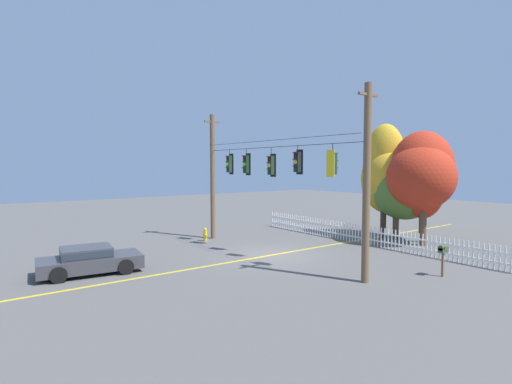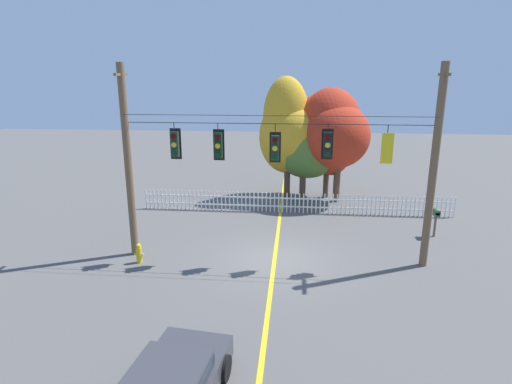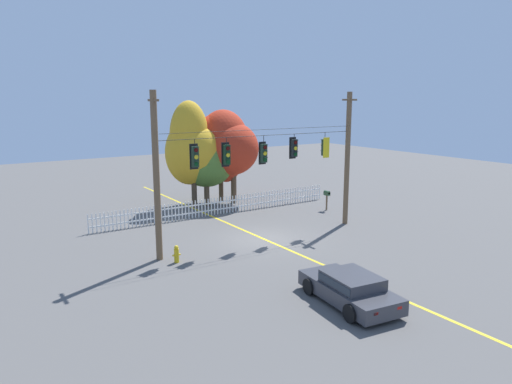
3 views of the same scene
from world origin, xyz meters
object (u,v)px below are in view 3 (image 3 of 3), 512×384
Objects in this scene: autumn_maple_far_west at (230,150)px; roadside_mailbox at (327,194)px; traffic_signal_westbound_side at (294,148)px; traffic_signal_southbound_primary at (227,155)px; parked_car at (350,288)px; traffic_signal_northbound_primary at (195,157)px; autumn_oak_far_east at (221,142)px; autumn_maple_mid at (207,160)px; traffic_signal_eastbound_side at (325,147)px; autumn_maple_near_fence at (192,148)px; fire_hydrant at (177,254)px; traffic_signal_northbound_secondary at (264,153)px.

roadside_mailbox is at bearing -51.79° from autumn_maple_far_west.
traffic_signal_southbound_primary is at bearing 180.00° from traffic_signal_westbound_side.
parked_car is at bearing -87.86° from traffic_signal_southbound_primary.
autumn_oak_far_east reaches higher than traffic_signal_northbound_primary.
autumn_maple_mid is (5.30, 9.08, -1.52)m from traffic_signal_northbound_primary.
autumn_oak_far_east is (4.78, 9.12, -0.30)m from traffic_signal_southbound_primary.
traffic_signal_eastbound_side is (2.16, -0.02, -0.08)m from traffic_signal_westbound_side.
autumn_maple_near_fence reaches higher than traffic_signal_westbound_side.
roadside_mailbox is (4.66, -5.91, -3.26)m from autumn_oak_far_east.
roadside_mailbox is (12.59, 4.04, 0.67)m from fire_hydrant.
fire_hydrant is 13.24m from roadside_mailbox.
roadside_mailbox is at bearing 51.69° from parked_car.
autumn_maple_near_fence is at bearing 87.70° from traffic_signal_northbound_secondary.
autumn_maple_mid is (-2.69, 9.10, -1.51)m from traffic_signal_eastbound_side.
traffic_signal_westbound_side reaches higher than fire_hydrant.
autumn_maple_far_west reaches higher than traffic_signal_southbound_primary.
autumn_maple_near_fence is at bearing 169.36° from autumn_maple_far_west.
parked_car is at bearing -97.27° from autumn_maple_near_fence.
autumn_maple_mid is 3.71× the size of roadside_mailbox.
traffic_signal_northbound_secondary is 0.35× the size of parked_car.
autumn_maple_far_west reaches higher than fire_hydrant.
traffic_signal_southbound_primary is 0.25× the size of autumn_maple_far_west.
autumn_maple_mid is 1.76m from autumn_maple_far_west.
autumn_maple_near_fence reaches higher than parked_car.
traffic_signal_eastbound_side is 9.90m from autumn_maple_near_fence.
traffic_signal_westbound_side is 1.65× the size of fire_hydrant.
traffic_signal_eastbound_side is at bearing -0.13° from traffic_signal_northbound_primary.
autumn_maple_near_fence reaches higher than autumn_maple_far_west.
autumn_maple_near_fence reaches higher than roadside_mailbox.
traffic_signal_northbound_secondary is 0.26× the size of autumn_maple_far_west.
autumn_maple_mid is at bearing 134.86° from roadside_mailbox.
autumn_maple_near_fence reaches higher than autumn_oak_far_east.
autumn_oak_far_east is 18.41m from parked_car.
traffic_signal_eastbound_side is at bearing -73.51° from autumn_maple_mid.
parked_car is at bearing -125.65° from traffic_signal_eastbound_side.
autumn_maple_far_west is at bearing -15.86° from autumn_maple_mid.
traffic_signal_eastbound_side is 0.24× the size of autumn_maple_far_west.
traffic_signal_northbound_secondary is (3.87, -0.00, -0.08)m from traffic_signal_northbound_primary.
autumn_oak_far_east reaches higher than parked_car.
roadside_mailbox is at bearing 18.75° from traffic_signal_southbound_primary.
traffic_signal_southbound_primary is at bearing -111.62° from autumn_maple_mid.
autumn_maple_mid is at bearing -2.55° from autumn_maple_near_fence.
roadside_mailbox is at bearing -51.76° from autumn_oak_far_east.
parked_car is (-3.82, -8.35, -4.13)m from traffic_signal_westbound_side.
autumn_maple_far_west is at bearing -51.41° from autumn_oak_far_east.
autumn_maple_near_fence is 5.47× the size of roadside_mailbox.
traffic_signal_westbound_side is 0.31× the size of parked_car.
traffic_signal_northbound_secondary is at bearing 77.43° from parked_car.
traffic_signal_southbound_primary is 10.30m from autumn_oak_far_east.
fire_hydrant is at bearing 114.72° from parked_car.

